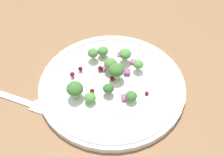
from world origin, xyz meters
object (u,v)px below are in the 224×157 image
object	(u,v)px
broccoli_floret_0	(108,88)
broccoli_floret_1	(125,54)
plate	(112,85)
fork	(11,97)
broccoli_floret_2	(131,96)

from	to	relation	value
broccoli_floret_0	broccoli_floret_1	xyz separation A→B (cm)	(2.26, 8.32, 0.46)
plate	broccoli_floret_1	xyz separation A→B (cm)	(1.89, 5.91, 2.54)
broccoli_floret_0	fork	bearing A→B (deg)	-173.47
broccoli_floret_1	broccoli_floret_2	world-z (taller)	broccoli_floret_1
broccoli_floret_0	fork	distance (cm)	18.14
broccoli_floret_1	broccoli_floret_2	xyz separation A→B (cm)	(1.88, -9.54, -0.79)
broccoli_floret_1	broccoli_floret_2	size ratio (longest dim) A/B	1.18
plate	broccoli_floret_2	distance (cm)	5.52
broccoli_floret_0	broccoli_floret_2	bearing A→B (deg)	-16.46
broccoli_floret_0	broccoli_floret_2	size ratio (longest dim) A/B	0.96
plate	fork	world-z (taller)	plate
broccoli_floret_0	broccoli_floret_2	xyz separation A→B (cm)	(4.13, -1.22, -0.32)
plate	broccoli_floret_0	size ratio (longest dim) A/B	13.67
broccoli_floret_0	broccoli_floret_1	bearing A→B (deg)	74.81
broccoli_floret_1	fork	distance (cm)	22.81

